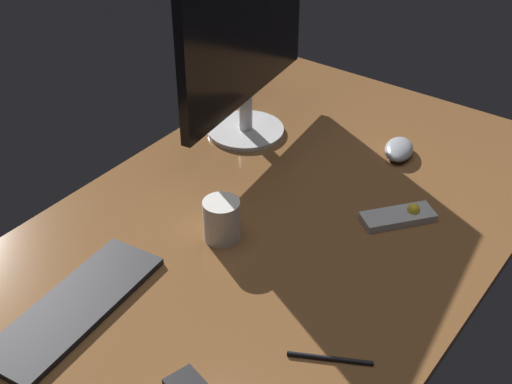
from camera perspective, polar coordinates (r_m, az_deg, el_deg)
name	(u,v)px	position (r cm, az deg, el deg)	size (l,w,h in cm)	color
desk	(278,226)	(146.50, 1.81, -2.75)	(140.00, 84.00, 2.00)	brown
monitor	(245,44)	(165.78, -0.89, 11.75)	(51.60, 18.79, 42.26)	silver
keyboard	(75,307)	(130.26, -14.26, -8.88)	(35.42, 12.23, 1.29)	black
computer_mouse	(399,149)	(169.69, 11.36, 3.37)	(10.54, 6.52, 3.14)	#999EA5
media_remote	(400,216)	(148.87, 11.41, -1.91)	(15.38, 13.81, 3.34)	#B7B7BC
coffee_mug	(222,220)	(139.48, -2.76, -2.25)	(7.34, 7.34, 8.62)	silver
pen	(330,358)	(119.08, 5.94, -13.10)	(0.77, 0.77, 14.04)	black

